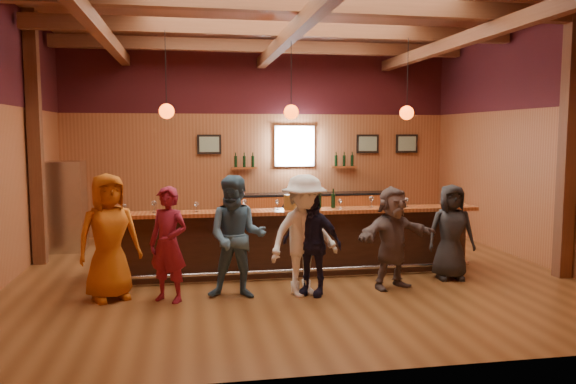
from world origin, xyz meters
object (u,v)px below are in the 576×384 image
Objects in this scene: stainless_fridge at (66,206)px; customer_redvest at (168,244)px; customer_brown at (392,237)px; bar_counter at (290,241)px; customer_navy at (312,244)px; customer_orange at (109,237)px; ice_bucket at (290,202)px; bottle_a at (319,200)px; back_bar_cabinet at (313,213)px; customer_dark at (451,232)px; bartender at (293,221)px; customer_white at (304,235)px; customer_denim at (237,237)px.

stainless_fridge is 1.11× the size of customer_redvest.
customer_brown is (5.46, -3.74, -0.12)m from stainless_fridge.
customer_navy reaches higher than bar_counter.
stainless_fridge and customer_orange have the same top height.
customer_brown is 1.77m from ice_bucket.
bottle_a reaches higher than ice_bucket.
bar_counter is 1.57× the size of back_bar_cabinet.
customer_brown is 1.01× the size of customer_dark.
stainless_fridge is 5.29m from bottle_a.
customer_dark is at bearing 119.76° from bartender.
customer_redvest reaches higher than customer_brown.
customer_redvest is 0.92× the size of customer_white.
bar_counter is at bearing -30.76° from stainless_fridge.
customer_redvest is at bearing -168.65° from customer_denim.
customer_orange is at bearing -163.52° from bottle_a.
ice_bucket is at bearing -167.03° from bottle_a.
customer_white reaches higher than customer_redvest.
bottle_a is (-0.73, -3.76, 0.77)m from back_bar_cabinet.
back_bar_cabinet is 2.56× the size of customer_brown.
back_bar_cabinet is 5.45m from customer_denim.
bartender is at bearing 105.47° from bottle_a.
customer_navy is 2.20m from bartender.
ice_bucket is at bearing -7.69° from customer_orange.
bar_counter is 4.09× the size of customer_dark.
customer_white is 7.26× the size of ice_bucket.
customer_denim is 1.15× the size of customer_dark.
customer_denim reaches higher than bottle_a.
stainless_fridge is 4.63m from bartender.
customer_denim and customer_white have the same top height.
customer_navy is (2.04, -0.03, -0.06)m from customer_redvest.
bartender is 1.11m from bottle_a.
customer_orange is 3.43m from bottle_a.
customer_white reaches higher than customer_dark.
customer_white is 0.17m from customer_navy.
bartender is at bearing 76.84° from customer_redvest.
bartender is (1.22, 2.16, -0.14)m from customer_denim.
customer_dark is (3.49, 0.44, -0.11)m from customer_denim.
bar_counter is 3.76m from back_bar_cabinet.
back_bar_cabinet is 5.90m from customer_redvest.
customer_brown is (0.16, -4.86, 0.30)m from back_bar_cabinet.
customer_navy is 2.45m from customer_dark.
customer_dark is at bearing -22.57° from customer_orange.
customer_denim is at bearing -164.88° from customer_dark.
customer_dark reaches higher than customer_navy.
bar_counter is 1.45m from customer_navy.
customer_white is at bearing 60.41° from bartender.
back_bar_cabinet is 2.66× the size of customer_navy.
customer_orange is (1.30, -3.61, -0.00)m from stainless_fridge.
ice_bucket is at bearing 66.25° from customer_white.
customer_denim is at bearing -126.52° from bar_counter.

